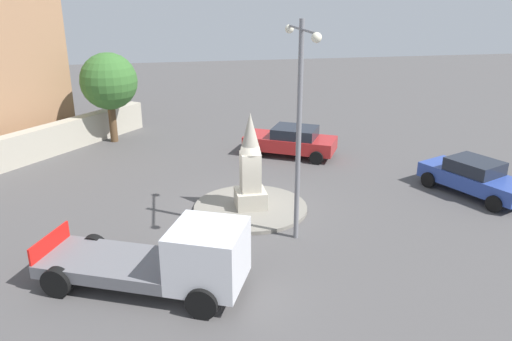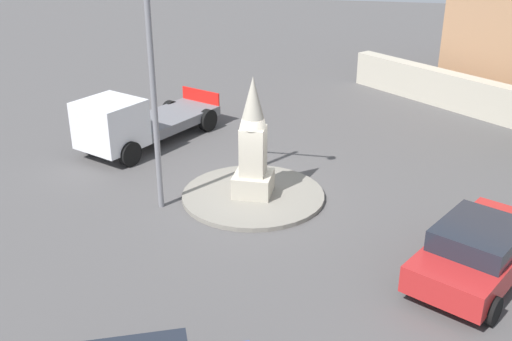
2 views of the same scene
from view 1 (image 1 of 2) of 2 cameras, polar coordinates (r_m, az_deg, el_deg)
ground_plane at (r=19.04m, az=-0.62°, el=-4.38°), size 80.00×80.00×0.00m
traffic_island at (r=19.02m, az=-0.62°, el=-4.19°), size 4.24×4.24×0.13m
monument at (r=18.40m, az=-0.64°, el=0.46°), size 1.10×1.10×3.57m
streetlamp at (r=15.56m, az=4.91°, el=6.74°), size 3.21×0.28×7.00m
car_blue_far_side at (r=21.92m, az=23.31°, el=-0.65°), size 4.54×3.20×1.43m
car_red_parked_left at (r=24.87m, az=3.98°, el=3.37°), size 3.72×4.71×1.45m
truck_white_parked_right at (r=13.98m, az=-9.35°, el=-9.82°), size 4.03×5.97×2.02m
stone_boundary_wall at (r=26.56m, az=-23.20°, el=2.83°), size 10.72×9.40×1.49m
tree_near_wall at (r=27.67m, az=-16.23°, el=9.57°), size 2.93×2.93×4.71m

